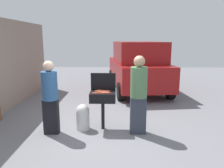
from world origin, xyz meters
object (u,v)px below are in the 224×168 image
Objects in this scene: hot_dog_6 at (101,93)px; propane_tank at (83,116)px; hot_dog_8 at (101,92)px; person_right at (139,92)px; hot_dog_4 at (98,91)px; hot_dog_11 at (95,93)px; bbq_grill at (103,98)px; hot_dog_1 at (106,92)px; hot_dog_13 at (103,91)px; hot_dog_3 at (100,90)px; hot_dog_9 at (106,91)px; hot_dog_0 at (106,93)px; hot_dog_10 at (104,93)px; hot_dog_12 at (108,93)px; person_left at (50,95)px; hot_dog_7 at (107,91)px; parked_minivan at (137,66)px; hot_dog_5 at (97,92)px; hot_dog_2 at (98,91)px.

propane_tank is at bearing 166.29° from hot_dog_6.
person_right is (0.85, -0.20, 0.05)m from hot_dog_8.
hot_dog_11 is (-0.05, -0.17, 0.00)m from hot_dog_4.
hot_dog_11 reaches higher than propane_tank.
bbq_grill is at bearing -12.75° from hot_dog_4.
hot_dog_1 is 0.75m from person_right.
hot_dog_4 is 1.00× the size of hot_dog_11.
bbq_grill is at bearing -86.58° from hot_dog_13.
hot_dog_9 is (0.13, -0.03, 0.00)m from hot_dog_3.
hot_dog_0 is 0.07× the size of person_right.
hot_dog_13 is at bearing 102.98° from hot_dog_10.
propane_tank is at bearing -19.37° from person_right.
hot_dog_1 is at bearing 115.80° from hot_dog_12.
person_left reaches higher than hot_dog_11.
hot_dog_4 is (-0.12, 0.03, 0.15)m from bbq_grill.
hot_dog_6 is at bearing -122.04° from hot_dog_7.
person_left is 1.97m from person_right.
hot_dog_1 is (0.01, 0.08, 0.00)m from hot_dog_0.
parked_minivan is at bearing 73.89° from bbq_grill.
hot_dog_11 and hot_dog_12 have the same top height.
hot_dog_0 and hot_dog_4 have the same top height.
hot_dog_5 is 1.00× the size of hot_dog_7.
hot_dog_5 is at bearing -147.99° from bbq_grill.
hot_dog_2 is 0.08× the size of person_left.
person_left is at bearing -166.13° from bbq_grill.
hot_dog_3 is 1.00× the size of hot_dog_4.
hot_dog_13 is (-0.14, 0.16, 0.00)m from hot_dog_12.
hot_dog_8 and hot_dog_12 have the same top height.
hot_dog_13 is (-0.02, 0.11, 0.00)m from hot_dog_10.
hot_dog_4 is at bearing 65.25° from parked_minivan.
hot_dog_6 is at bearing -16.33° from person_right.
hot_dog_0 is at bearing 7.76° from hot_dog_11.
hot_dog_5 and hot_dog_13 have the same top height.
hot_dog_3 and hot_dog_4 have the same top height.
hot_dog_4 is 0.31m from hot_dog_12.
hot_dog_3 is (-0.15, 0.17, 0.00)m from hot_dog_1.
hot_dog_0 and hot_dog_8 have the same top height.
hot_dog_12 is (0.11, -0.06, 0.00)m from hot_dog_10.
hot_dog_11 is at bearing -107.31° from hot_dog_4.
hot_dog_12 is at bearing -64.20° from hot_dog_1.
hot_dog_13 is 1.20m from person_left.
hot_dog_2 is 0.21m from hot_dog_10.
person_right reaches higher than hot_dog_13.
hot_dog_6 is (-0.11, -0.04, 0.00)m from hot_dog_0.
hot_dog_1 is at bearing 12.85° from hot_dog_5.
hot_dog_10 is (0.06, -0.06, 0.00)m from hot_dog_8.
hot_dog_7 is 0.17m from hot_dog_8.
hot_dog_9 is (0.10, 0.26, 0.00)m from hot_dog_6.
hot_dog_3 reaches higher than bbq_grill.
bbq_grill is 0.21m from hot_dog_0.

